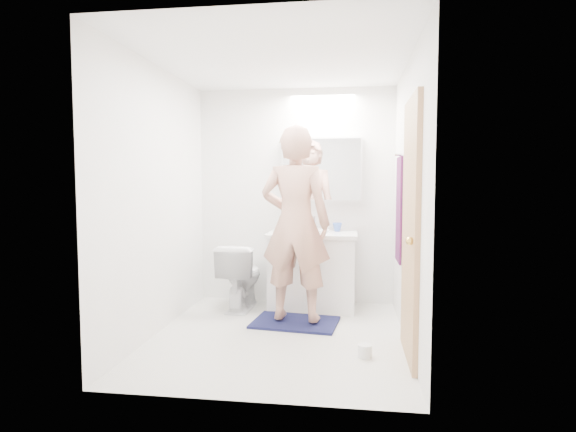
% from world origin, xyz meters
% --- Properties ---
extents(floor, '(2.50, 2.50, 0.00)m').
position_xyz_m(floor, '(0.00, 0.00, 0.00)').
color(floor, silver).
rests_on(floor, ground).
extents(ceiling, '(2.50, 2.50, 0.00)m').
position_xyz_m(ceiling, '(0.00, 0.00, 2.40)').
color(ceiling, white).
rests_on(ceiling, floor).
extents(wall_back, '(2.50, 0.00, 2.50)m').
position_xyz_m(wall_back, '(0.00, 1.25, 1.20)').
color(wall_back, white).
rests_on(wall_back, floor).
extents(wall_front, '(2.50, 0.00, 2.50)m').
position_xyz_m(wall_front, '(0.00, -1.25, 1.20)').
color(wall_front, white).
rests_on(wall_front, floor).
extents(wall_left, '(0.00, 2.50, 2.50)m').
position_xyz_m(wall_left, '(-1.10, 0.00, 1.20)').
color(wall_left, white).
rests_on(wall_left, floor).
extents(wall_right, '(0.00, 2.50, 2.50)m').
position_xyz_m(wall_right, '(1.10, 0.00, 1.20)').
color(wall_right, white).
rests_on(wall_right, floor).
extents(vanity_cabinet, '(0.90, 0.55, 0.78)m').
position_xyz_m(vanity_cabinet, '(0.22, 0.96, 0.39)').
color(vanity_cabinet, white).
rests_on(vanity_cabinet, floor).
extents(countertop, '(0.95, 0.58, 0.04)m').
position_xyz_m(countertop, '(0.22, 0.96, 0.80)').
color(countertop, white).
rests_on(countertop, vanity_cabinet).
extents(sink_basin, '(0.36, 0.36, 0.03)m').
position_xyz_m(sink_basin, '(0.22, 0.99, 0.84)').
color(sink_basin, white).
rests_on(sink_basin, countertop).
extents(faucet, '(0.02, 0.02, 0.16)m').
position_xyz_m(faucet, '(0.22, 1.19, 0.90)').
color(faucet, silver).
rests_on(faucet, countertop).
extents(medicine_cabinet, '(0.88, 0.14, 0.70)m').
position_xyz_m(medicine_cabinet, '(0.30, 1.18, 1.50)').
color(medicine_cabinet, white).
rests_on(medicine_cabinet, wall_back).
extents(mirror_panel, '(0.84, 0.01, 0.66)m').
position_xyz_m(mirror_panel, '(0.30, 1.10, 1.50)').
color(mirror_panel, silver).
rests_on(mirror_panel, medicine_cabinet).
extents(toilet, '(0.42, 0.70, 0.70)m').
position_xyz_m(toilet, '(-0.55, 0.85, 0.35)').
color(toilet, white).
rests_on(toilet, floor).
extents(bath_rug, '(0.86, 0.64, 0.02)m').
position_xyz_m(bath_rug, '(0.10, 0.38, 0.01)').
color(bath_rug, '#13193E').
rests_on(bath_rug, floor).
extents(person, '(0.72, 0.51, 1.84)m').
position_xyz_m(person, '(0.10, 0.38, 0.97)').
color(person, tan).
rests_on(person, bath_rug).
extents(door, '(0.04, 0.80, 2.00)m').
position_xyz_m(door, '(1.08, -0.35, 1.00)').
color(door, tan).
rests_on(door, wall_right).
extents(door_knob, '(0.06, 0.06, 0.06)m').
position_xyz_m(door_knob, '(1.04, -0.65, 0.95)').
color(door_knob, gold).
rests_on(door_knob, door).
extents(towel, '(0.02, 0.42, 1.00)m').
position_xyz_m(towel, '(1.08, 0.55, 1.10)').
color(towel, black).
rests_on(towel, wall_right).
extents(towel_hook, '(0.07, 0.02, 0.02)m').
position_xyz_m(towel_hook, '(1.07, 0.55, 1.62)').
color(towel_hook, silver).
rests_on(towel_hook, wall_right).
extents(soap_bottle_a, '(0.10, 0.10, 0.22)m').
position_xyz_m(soap_bottle_a, '(-0.13, 1.11, 0.93)').
color(soap_bottle_a, beige).
rests_on(soap_bottle_a, countertop).
extents(soap_bottle_b, '(0.10, 0.10, 0.16)m').
position_xyz_m(soap_bottle_b, '(0.00, 1.15, 0.90)').
color(soap_bottle_b, '#598EC0').
rests_on(soap_bottle_b, countertop).
extents(toothbrush_cup, '(0.10, 0.10, 0.09)m').
position_xyz_m(toothbrush_cup, '(0.48, 1.12, 0.87)').
color(toothbrush_cup, '#4166C4').
rests_on(toothbrush_cup, countertop).
extents(toilet_paper_roll, '(0.11, 0.11, 0.10)m').
position_xyz_m(toilet_paper_roll, '(0.74, -0.40, 0.05)').
color(toilet_paper_roll, silver).
rests_on(toilet_paper_roll, floor).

